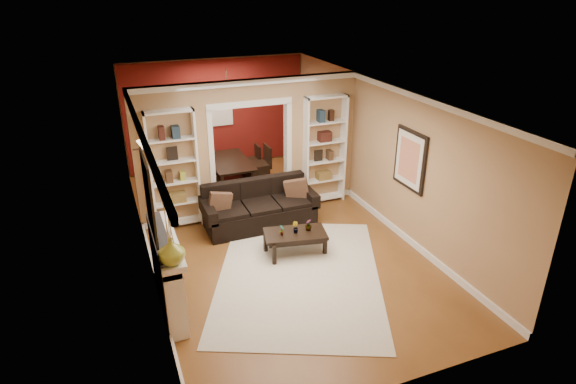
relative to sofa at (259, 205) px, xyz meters
name	(u,v)px	position (x,y,z in m)	size (l,w,h in m)	color
floor	(272,235)	(0.08, -0.45, -0.43)	(8.00, 8.00, 0.00)	brown
ceiling	(269,92)	(0.08, -0.45, 2.27)	(8.00, 8.00, 0.00)	white
wall_back	(216,114)	(0.08, 3.55, 0.92)	(8.00, 8.00, 0.00)	tan
wall_front	(396,294)	(0.08, -4.45, 0.92)	(8.00, 8.00, 0.00)	tan
wall_left	(140,186)	(-2.17, -0.45, 0.92)	(8.00, 8.00, 0.00)	tan
wall_right	(380,153)	(2.33, -0.45, 0.92)	(8.00, 8.00, 0.00)	tan
partition_wall	(250,148)	(0.08, 0.75, 0.92)	(4.50, 0.15, 2.70)	tan
red_back_panel	(217,115)	(0.08, 3.52, 0.89)	(4.44, 0.04, 2.64)	maroon
dining_window	(217,106)	(0.08, 3.48, 1.12)	(0.78, 0.03, 0.98)	#8CA5CC
area_rug	(299,275)	(0.04, -1.90, -0.42)	(2.58, 3.61, 0.01)	beige
sofa	(259,205)	(0.00, 0.00, 0.00)	(2.18, 0.94, 0.85)	black
pillow_left	(220,203)	(-0.77, -0.02, 0.20)	(0.41, 0.12, 0.41)	brown
pillow_right	(297,189)	(0.77, -0.02, 0.22)	(0.46, 0.13, 0.46)	brown
coffee_table	(295,243)	(0.25, -1.21, -0.23)	(1.06, 0.58, 0.40)	black
plant_left	(282,230)	(0.00, -1.21, 0.07)	(0.10, 0.07, 0.19)	#336626
plant_center	(295,227)	(0.25, -1.21, 0.08)	(0.11, 0.09, 0.20)	#336626
plant_right	(308,225)	(0.50, -1.21, 0.08)	(0.12, 0.12, 0.21)	#336626
bookshelf_left	(174,170)	(-1.47, 0.58, 0.72)	(0.90, 0.30, 2.30)	white
bookshelf_right	(324,150)	(1.63, 0.58, 0.72)	(0.90, 0.30, 2.30)	white
fireplace	(169,273)	(-2.01, -1.95, 0.15)	(0.32, 1.70, 1.16)	white
vase	(171,251)	(-2.01, -2.65, 0.91)	(0.34, 0.34, 0.35)	#91A033
mirror	(149,197)	(-2.15, -1.95, 1.37)	(0.03, 0.95, 1.10)	silver
wall_sconce	(139,147)	(-2.07, 0.10, 1.40)	(0.18, 0.18, 0.22)	#FFE0A5
framed_art	(410,160)	(2.29, -1.45, 1.12)	(0.04, 0.85, 1.05)	black
dining_table	(231,172)	(0.06, 2.27, -0.15)	(0.89, 1.59, 0.56)	black
dining_chair_nw	(211,175)	(-0.49, 1.97, -0.05)	(0.37, 0.37, 0.75)	black
dining_chair_ne	(257,165)	(0.61, 1.97, 0.05)	(0.47, 0.47, 0.94)	black
dining_chair_sw	(205,163)	(-0.49, 2.57, 0.04)	(0.46, 0.46, 0.93)	black
dining_chair_se	(250,160)	(0.61, 2.57, -0.04)	(0.38, 0.38, 0.77)	black
chandelier	(229,98)	(0.08, 2.25, 1.59)	(0.50, 0.50, 0.30)	#362118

